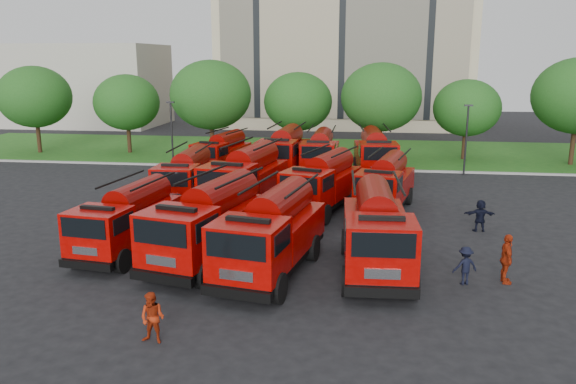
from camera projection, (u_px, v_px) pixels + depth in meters
name	position (u px, v px, depth m)	size (l,w,h in m)	color
ground	(260.00, 243.00, 25.95)	(140.00, 140.00, 0.00)	black
lawn	(311.00, 151.00, 51.01)	(70.00, 16.00, 0.12)	#165215
curb	(302.00, 168.00, 43.19)	(70.00, 0.30, 0.14)	gray
apartment_building	(345.00, 23.00, 69.02)	(30.00, 14.18, 25.00)	beige
side_building	(89.00, 85.00, 71.05)	(18.00, 12.00, 10.00)	#A9A496
tree_0	(35.00, 97.00, 49.07)	(6.30, 6.30, 7.70)	#382314
tree_1	(127.00, 102.00, 49.12)	(5.71, 5.71, 6.98)	#382314
tree_2	(211.00, 95.00, 46.46)	(6.72, 6.72, 8.22)	#382314
tree_3	(298.00, 102.00, 48.13)	(5.88, 5.88, 7.19)	#382314
tree_4	(381.00, 97.00, 45.67)	(6.55, 6.55, 8.01)	#382314
tree_5	(467.00, 108.00, 45.94)	(5.46, 5.46, 6.68)	#382314
lamp_post_0	(172.00, 131.00, 43.14)	(0.60, 0.25, 5.11)	black
lamp_post_1	(466.00, 136.00, 40.33)	(0.60, 0.25, 5.11)	black
fire_truck_0	(128.00, 219.00, 24.40)	(3.04, 6.71, 2.95)	black
fire_truck_1	(210.00, 222.00, 23.20)	(4.15, 7.75, 3.36)	black
fire_truck_2	(272.00, 233.00, 21.91)	(3.77, 7.60, 3.31)	black
fire_truck_3	(376.00, 231.00, 22.19)	(2.91, 7.37, 3.31)	black
fire_truck_4	(187.00, 177.00, 32.92)	(2.62, 6.78, 3.06)	black
fire_truck_5	(246.00, 178.00, 31.50)	(3.92, 7.97, 3.47)	black
fire_truck_6	(323.00, 183.00, 31.08)	(4.32, 7.32, 3.16)	black
fire_truck_7	(386.00, 184.00, 31.22)	(3.68, 6.93, 3.00)	black
fire_truck_8	(222.00, 153.00, 41.70)	(3.38, 6.72, 2.92)	black
fire_truck_9	(284.00, 152.00, 40.37)	(3.16, 7.71, 3.44)	black
fire_truck_10	(321.00, 153.00, 40.99)	(2.60, 6.94, 3.15)	black
fire_truck_11	(375.00, 154.00, 39.99)	(3.15, 7.52, 3.34)	black
firefighter_0	(402.00, 296.00, 20.12)	(0.65, 0.48, 1.79)	#98240B
firefighter_1	(154.00, 342.00, 16.83)	(0.77, 0.42, 1.59)	#98240B
firefighter_2	(504.00, 283.00, 21.28)	(1.13, 0.64, 1.92)	#98240B
firefighter_3	(464.00, 284.00, 21.17)	(0.96, 0.49, 1.48)	black
firefighter_4	(209.00, 214.00, 30.73)	(0.73, 0.47, 1.48)	black
firefighter_5	(479.00, 231.00, 27.67)	(1.48, 0.64, 1.60)	black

